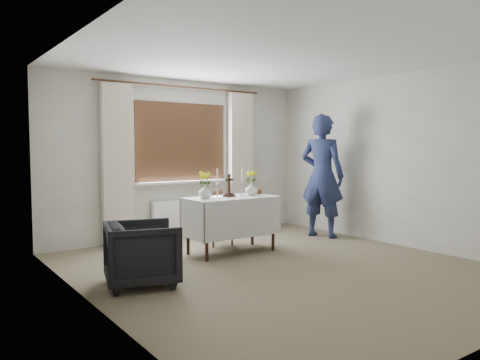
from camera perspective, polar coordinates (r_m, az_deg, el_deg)
name	(u,v)px	position (r m, az deg, el deg)	size (l,w,h in m)	color
ground	(283,269)	(5.66, 5.26, -10.69)	(5.00, 5.00, 0.00)	#85775B
altar_table	(231,225)	(6.40, -1.06, -5.47)	(1.24, 0.64, 0.76)	white
wooden_chair	(218,218)	(6.92, -2.76, -4.62)	(0.37, 0.37, 0.79)	#512E1B
armchair	(142,253)	(5.02, -11.85, -8.75)	(0.71, 0.73, 0.67)	black
person	(322,176)	(7.57, 9.98, 0.49)	(0.72, 0.47, 1.96)	navy
radiator	(184,218)	(7.56, -6.83, -4.65)	(1.10, 0.10, 0.60)	white
wooden_cross	(229,185)	(6.36, -1.33, -0.66)	(0.14, 0.10, 0.31)	black
candlestick_left	(217,183)	(6.24, -2.77, -0.39)	(0.11, 0.11, 0.39)	white
candlestick_right	(242,182)	(6.47, 0.28, -0.25)	(0.11, 0.11, 0.38)	white
flower_vase_left	(205,192)	(6.14, -4.27, -1.43)	(0.18, 0.18, 0.18)	silver
flower_vase_right	(251,189)	(6.54, 1.41, -1.08)	(0.18, 0.18, 0.19)	silver
wicker_basket	(255,191)	(6.76, 1.87, -1.41)	(0.18, 0.18, 0.07)	brown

